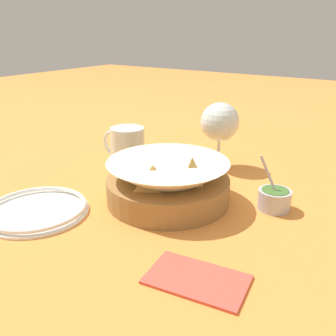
% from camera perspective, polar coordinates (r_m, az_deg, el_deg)
% --- Properties ---
extents(ground_plane, '(4.00, 4.00, 0.00)m').
position_cam_1_polar(ground_plane, '(0.70, 1.36, -5.91)').
color(ground_plane, orange).
extents(food_basket, '(0.23, 0.23, 0.10)m').
position_cam_1_polar(food_basket, '(0.71, 0.00, -2.31)').
color(food_basket, olive).
rests_on(food_basket, ground_plane).
extents(sauce_cup, '(0.06, 0.06, 0.10)m').
position_cam_1_polar(sauce_cup, '(0.71, 15.91, -4.49)').
color(sauce_cup, '#B7B7BC').
rests_on(sauce_cup, ground_plane).
extents(wine_glass, '(0.09, 0.09, 0.15)m').
position_cam_1_polar(wine_glass, '(0.88, 7.89, 6.71)').
color(wine_glass, silver).
rests_on(wine_glass, ground_plane).
extents(beer_mug, '(0.12, 0.08, 0.09)m').
position_cam_1_polar(beer_mug, '(0.90, -6.22, 3.02)').
color(beer_mug, silver).
rests_on(beer_mug, ground_plane).
extents(side_plate, '(0.18, 0.18, 0.01)m').
position_cam_1_polar(side_plate, '(0.72, -19.40, -5.98)').
color(side_plate, white).
rests_on(side_plate, ground_plane).
extents(napkin, '(0.14, 0.10, 0.01)m').
position_cam_1_polar(napkin, '(0.52, 4.43, -16.38)').
color(napkin, '#DB4C3D').
rests_on(napkin, ground_plane).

